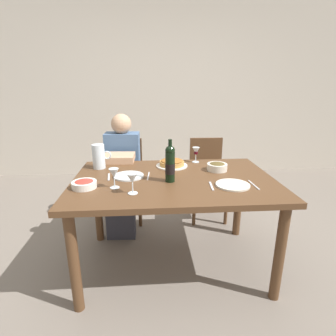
# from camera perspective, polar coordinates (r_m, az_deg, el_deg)

# --- Properties ---
(ground_plane) EXTENTS (8.00, 8.00, 0.00)m
(ground_plane) POSITION_cam_1_polar(r_m,az_deg,el_deg) (2.36, 1.13, -19.81)
(ground_plane) COLOR slate
(back_wall) EXTENTS (8.00, 0.10, 2.80)m
(back_wall) POSITION_cam_1_polar(r_m,az_deg,el_deg) (4.34, -1.90, 17.08)
(back_wall) COLOR beige
(back_wall) RESTS_ON ground
(dining_table) EXTENTS (1.50, 1.00, 0.76)m
(dining_table) POSITION_cam_1_polar(r_m,az_deg,el_deg) (2.03, 1.25, -4.65)
(dining_table) COLOR brown
(dining_table) RESTS_ON ground
(wine_bottle) EXTENTS (0.07, 0.07, 0.31)m
(wine_bottle) POSITION_cam_1_polar(r_m,az_deg,el_deg) (1.89, 0.45, 0.93)
(wine_bottle) COLOR black
(wine_bottle) RESTS_ON dining_table
(water_pitcher) EXTENTS (0.16, 0.10, 0.20)m
(water_pitcher) POSITION_cam_1_polar(r_m,az_deg,el_deg) (2.28, -14.62, 2.13)
(water_pitcher) COLOR silver
(water_pitcher) RESTS_ON dining_table
(baked_tart) EXTENTS (0.27, 0.27, 0.06)m
(baked_tart) POSITION_cam_1_polar(r_m,az_deg,el_deg) (2.28, 0.84, 1.05)
(baked_tart) COLOR white
(baked_tart) RESTS_ON dining_table
(salad_bowl) EXTENTS (0.17, 0.17, 0.05)m
(salad_bowl) POSITION_cam_1_polar(r_m,az_deg,el_deg) (1.89, -17.56, -3.28)
(salad_bowl) COLOR white
(salad_bowl) RESTS_ON dining_table
(olive_bowl) EXTENTS (0.17, 0.17, 0.07)m
(olive_bowl) POSITION_cam_1_polar(r_m,az_deg,el_deg) (2.20, 10.50, 0.35)
(olive_bowl) COLOR silver
(olive_bowl) RESTS_ON dining_table
(wine_glass_left_diner) EXTENTS (0.07, 0.07, 0.14)m
(wine_glass_left_diner) POSITION_cam_1_polar(r_m,az_deg,el_deg) (1.82, -11.54, -1.28)
(wine_glass_left_diner) COLOR silver
(wine_glass_left_diner) RESTS_ON dining_table
(wine_glass_right_diner) EXTENTS (0.07, 0.07, 0.14)m
(wine_glass_right_diner) POSITION_cam_1_polar(r_m,az_deg,el_deg) (1.70, -7.69, -2.39)
(wine_glass_right_diner) COLOR silver
(wine_glass_right_diner) RESTS_ON dining_table
(wine_glass_centre) EXTENTS (0.07, 0.07, 0.14)m
(wine_glass_centre) POSITION_cam_1_polar(r_m,az_deg,el_deg) (2.39, 6.02, 3.52)
(wine_glass_centre) COLOR silver
(wine_glass_centre) RESTS_ON dining_table
(dinner_plate_left_setting) EXTENTS (0.23, 0.23, 0.01)m
(dinner_plate_left_setting) POSITION_cam_1_polar(r_m,az_deg,el_deg) (2.05, -8.45, -1.70)
(dinner_plate_left_setting) COLOR silver
(dinner_plate_left_setting) RESTS_ON dining_table
(dinner_plate_right_setting) EXTENTS (0.24, 0.24, 0.01)m
(dinner_plate_right_setting) POSITION_cam_1_polar(r_m,az_deg,el_deg) (1.90, 13.73, -3.55)
(dinner_plate_right_setting) COLOR silver
(dinner_plate_right_setting) RESTS_ON dining_table
(fork_left_setting) EXTENTS (0.03, 0.16, 0.00)m
(fork_left_setting) POSITION_cam_1_polar(r_m,az_deg,el_deg) (2.07, -12.59, -1.87)
(fork_left_setting) COLOR silver
(fork_left_setting) RESTS_ON dining_table
(knife_left_setting) EXTENTS (0.02, 0.18, 0.00)m
(knife_left_setting) POSITION_cam_1_polar(r_m,az_deg,el_deg) (2.04, -4.24, -1.71)
(knife_left_setting) COLOR silver
(knife_left_setting) RESTS_ON dining_table
(knife_right_setting) EXTENTS (0.02, 0.18, 0.00)m
(knife_right_setting) POSITION_cam_1_polar(r_m,az_deg,el_deg) (1.95, 17.92, -3.46)
(knife_right_setting) COLOR silver
(knife_right_setting) RESTS_ON dining_table
(spoon_right_setting) EXTENTS (0.03, 0.16, 0.00)m
(spoon_right_setting) POSITION_cam_1_polar(r_m,az_deg,el_deg) (1.86, 9.32, -3.83)
(spoon_right_setting) COLOR silver
(spoon_right_setting) RESTS_ON dining_table
(chair_left) EXTENTS (0.42, 0.42, 0.87)m
(chair_left) POSITION_cam_1_polar(r_m,az_deg,el_deg) (2.94, -9.14, -1.26)
(chair_left) COLOR brown
(chair_left) RESTS_ON ground
(diner_left) EXTENTS (0.35, 0.51, 1.16)m
(diner_left) POSITION_cam_1_polar(r_m,az_deg,el_deg) (2.68, -9.86, -0.47)
(diner_left) COLOR #4C6B93
(diner_left) RESTS_ON ground
(chair_right) EXTENTS (0.41, 0.41, 0.87)m
(chair_right) POSITION_cam_1_polar(r_m,az_deg,el_deg) (2.97, 8.34, -1.07)
(chair_right) COLOR brown
(chair_right) RESTS_ON ground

